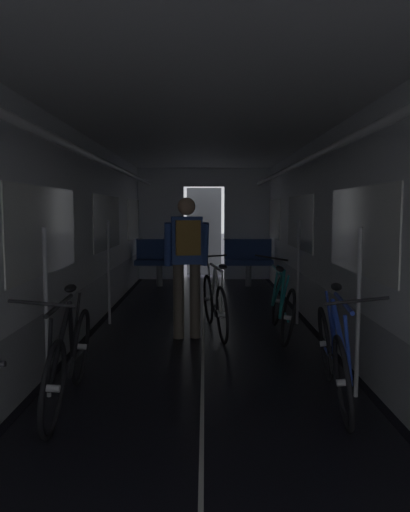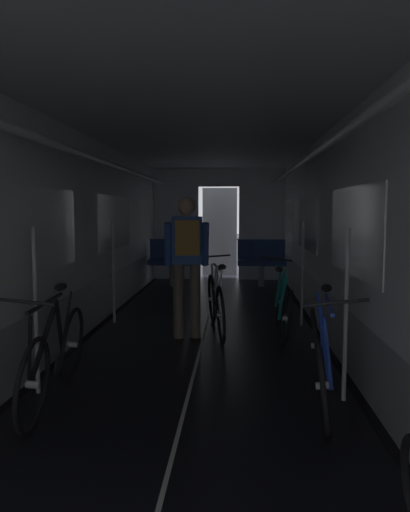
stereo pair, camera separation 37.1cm
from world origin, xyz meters
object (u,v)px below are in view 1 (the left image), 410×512
(bicycle_blue, at_px, (335,354))
(bicycle_black, at_px, (70,358))
(bicycle_teal, at_px, (284,305))
(person_cyclist_aisle, at_px, (189,254))
(bicycle_white_in_aisle, at_px, (217,303))
(bench_seat_far_left, at_px, (161,258))
(bench_seat_far_right, at_px, (250,258))

(bicycle_blue, bearing_deg, bicycle_black, -176.97)
(bicycle_teal, relative_size, person_cyclist_aisle, 1.01)
(bicycle_teal, xyz_separation_m, person_cyclist_aisle, (-1.16, -0.14, 0.64))
(bicycle_teal, distance_m, person_cyclist_aisle, 1.33)
(bicycle_black, height_order, bicycle_white_in_aisle, bicycle_black)
(bench_seat_far_left, bearing_deg, bicycle_blue, -72.05)
(bicycle_white_in_aisle, bearing_deg, bench_seat_far_left, 105.24)
(bench_seat_far_right, xyz_separation_m, bicycle_teal, (0.07, -3.98, -0.19))
(bench_seat_far_left, bearing_deg, bench_seat_far_right, 0.00)
(bench_seat_far_right, height_order, bicycle_teal, bicycle_teal)
(bicycle_teal, height_order, bicycle_blue, bicycle_teal)
(bicycle_black, bearing_deg, bench_seat_far_left, 88.66)
(bench_seat_far_right, relative_size, bicycle_teal, 0.58)
(bicycle_black, relative_size, bicycle_white_in_aisle, 1.01)
(bicycle_black, distance_m, bicycle_white_in_aisle, 2.61)
(bicycle_blue, xyz_separation_m, person_cyclist_aisle, (-1.25, 1.93, 0.63))
(bench_seat_far_left, relative_size, bicycle_teal, 0.58)
(bicycle_black, xyz_separation_m, bicycle_blue, (2.11, 0.11, -0.00))
(bench_seat_far_left, xyz_separation_m, person_cyclist_aisle, (0.71, -4.12, 0.45))
(bicycle_teal, distance_m, bicycle_blue, 2.08)
(bicycle_blue, relative_size, bicycle_white_in_aisle, 1.01)
(bicycle_white_in_aisle, bearing_deg, bench_seat_far_right, 78.95)
(bench_seat_far_left, relative_size, person_cyclist_aisle, 0.58)
(bicycle_teal, bearing_deg, bicycle_white_in_aisle, 171.08)
(bench_seat_far_left, relative_size, bench_seat_far_right, 1.00)
(bench_seat_far_left, height_order, person_cyclist_aisle, person_cyclist_aisle)
(bench_seat_far_left, height_order, bicycle_white_in_aisle, bench_seat_far_left)
(bench_seat_far_right, height_order, bicycle_blue, same)
(bicycle_black, bearing_deg, bicycle_blue, 3.03)
(bicycle_teal, bearing_deg, bench_seat_far_left, 115.17)
(bench_seat_far_right, height_order, bicycle_black, bench_seat_far_right)
(bicycle_white_in_aisle, bearing_deg, bicycle_black, -117.25)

